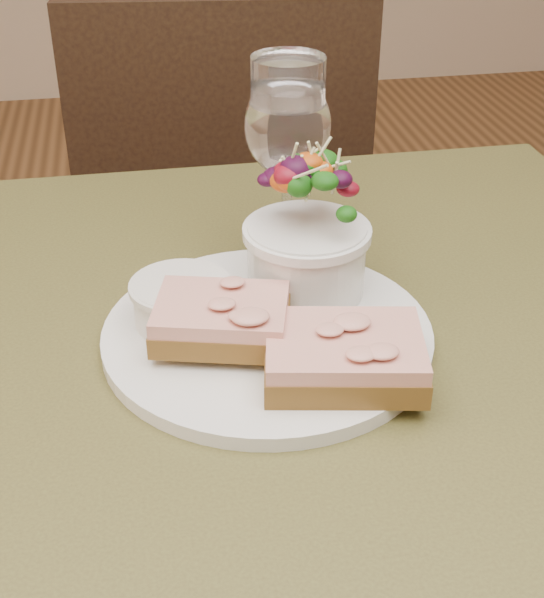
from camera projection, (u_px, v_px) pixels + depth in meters
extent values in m
cube|color=#3E381A|center=(267.00, 388.00, 0.65)|extent=(0.80, 0.80, 0.04)
cylinder|color=black|center=(462.00, 424.00, 1.18)|extent=(0.05, 0.05, 0.71)
cube|color=black|center=(225.00, 241.00, 1.45)|extent=(0.47, 0.47, 0.04)
cube|color=black|center=(223.00, 163.00, 1.17)|extent=(0.42, 0.09, 0.45)
cube|color=black|center=(229.00, 346.00, 1.57)|extent=(0.40, 0.40, 0.45)
cylinder|color=silver|center=(267.00, 334.00, 0.67)|extent=(0.26, 0.26, 0.01)
cube|color=#442912|center=(344.00, 362.00, 0.61)|extent=(0.13, 0.11, 0.02)
cube|color=beige|center=(345.00, 344.00, 0.60)|extent=(0.13, 0.10, 0.01)
cube|color=#442912|center=(222.00, 325.00, 0.64)|extent=(0.12, 0.10, 0.02)
cube|color=beige|center=(221.00, 309.00, 0.63)|extent=(0.11, 0.10, 0.01)
cylinder|color=silver|center=(181.00, 302.00, 0.66)|extent=(0.08, 0.08, 0.04)
cylinder|color=brown|center=(180.00, 286.00, 0.66)|extent=(0.07, 0.07, 0.01)
cylinder|color=silver|center=(306.00, 258.00, 0.70)|extent=(0.10, 0.10, 0.06)
ellipsoid|color=#0B3B0A|center=(308.00, 198.00, 0.67)|extent=(0.09, 0.09, 0.06)
ellipsoid|color=#0B3B0A|center=(176.00, 280.00, 0.72)|extent=(0.04, 0.04, 0.01)
sphere|color=maroon|center=(159.00, 283.00, 0.70)|extent=(0.02, 0.02, 0.02)
cylinder|color=white|center=(286.00, 254.00, 0.79)|extent=(0.07, 0.07, 0.00)
cylinder|color=white|center=(287.00, 209.00, 0.77)|extent=(0.01, 0.01, 0.09)
ellipsoid|color=white|center=(288.00, 126.00, 0.72)|extent=(0.08, 0.08, 0.09)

